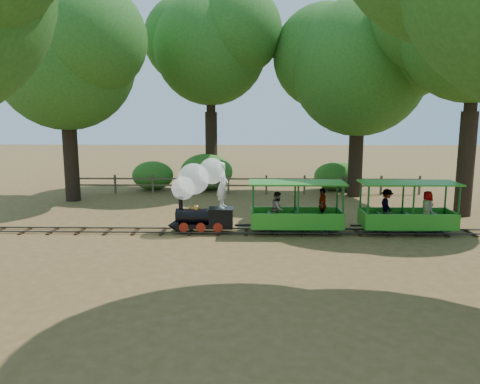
{
  "coord_description": "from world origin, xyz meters",
  "views": [
    {
      "loc": [
        0.12,
        -16.29,
        4.29
      ],
      "look_at": [
        -0.23,
        0.5,
        1.39
      ],
      "focal_mm": 35.0,
      "sensor_mm": 36.0,
      "label": 1
    }
  ],
  "objects_px": {
    "locomotive": "(200,190)",
    "carriage_rear": "(405,212)",
    "carriage_front": "(297,212)",
    "fence": "(247,183)"
  },
  "relations": [
    {
      "from": "carriage_front",
      "to": "fence",
      "type": "xyz_separation_m",
      "value": [
        -1.82,
        8.01,
        -0.19
      ]
    },
    {
      "from": "locomotive",
      "to": "carriage_rear",
      "type": "height_order",
      "value": "locomotive"
    },
    {
      "from": "locomotive",
      "to": "carriage_front",
      "type": "height_order",
      "value": "locomotive"
    },
    {
      "from": "carriage_front",
      "to": "fence",
      "type": "relative_size",
      "value": 0.19
    },
    {
      "from": "carriage_rear",
      "to": "carriage_front",
      "type": "bearing_deg",
      "value": -179.3
    },
    {
      "from": "locomotive",
      "to": "carriage_rear",
      "type": "xyz_separation_m",
      "value": [
        7.29,
        -0.04,
        -0.77
      ]
    },
    {
      "from": "locomotive",
      "to": "fence",
      "type": "xyz_separation_m",
      "value": [
        1.64,
        7.92,
        -0.97
      ]
    },
    {
      "from": "carriage_front",
      "to": "carriage_rear",
      "type": "xyz_separation_m",
      "value": [
        3.83,
        0.05,
        0.01
      ]
    },
    {
      "from": "locomotive",
      "to": "fence",
      "type": "relative_size",
      "value": 0.15
    },
    {
      "from": "locomotive",
      "to": "carriage_rear",
      "type": "relative_size",
      "value": 0.81
    }
  ]
}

